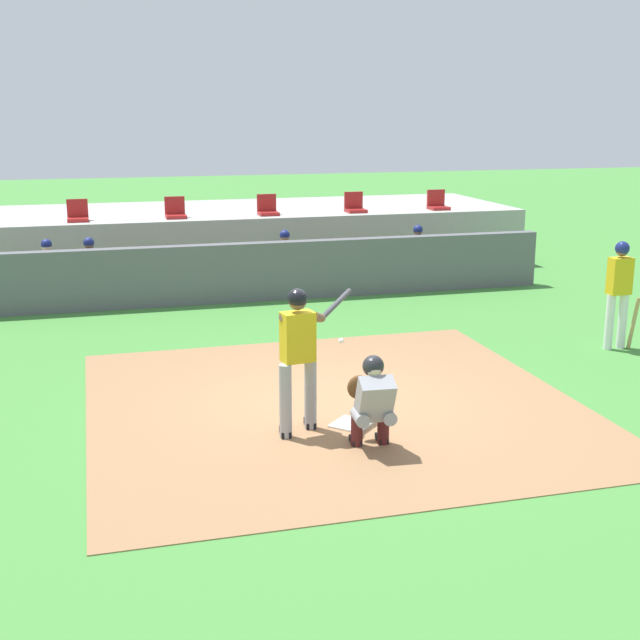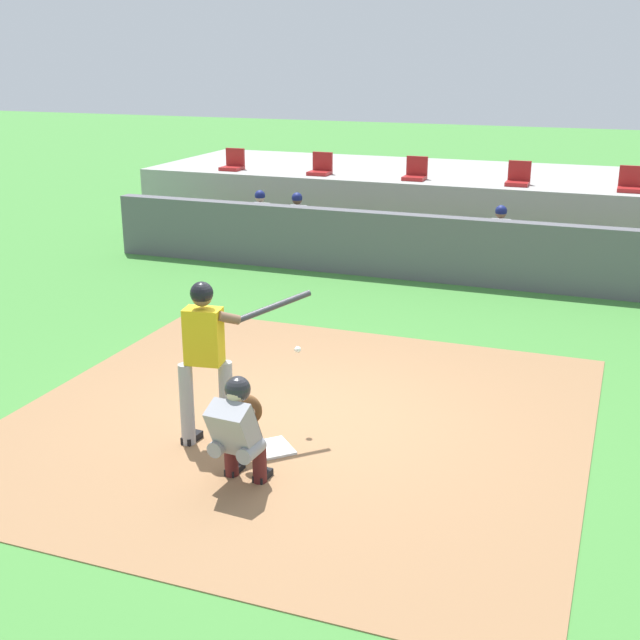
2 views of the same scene
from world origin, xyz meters
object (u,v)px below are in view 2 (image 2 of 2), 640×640
Objects in this scene: home_plate at (270,449)px; batter_at_plate at (207,353)px; dugout_player_2 at (498,240)px; stadium_seat_2 at (415,173)px; dugout_player_1 at (295,224)px; catcher_crouched at (239,426)px; stadium_seat_3 at (518,178)px; stadium_seat_0 at (233,164)px; stadium_seat_4 at (630,184)px; dugout_player_0 at (258,221)px; stadium_seat_1 at (321,168)px.

batter_at_plate is (-0.68, -0.05, 1.01)m from home_plate.
stadium_seat_2 is at bearing 136.45° from dugout_player_2.
dugout_player_1 is 2.71× the size of stadium_seat_2.
catcher_crouched is 11.00m from stadium_seat_3.
stadium_seat_0 is at bearing 116.43° from catcher_crouched.
batter_at_plate is 3.76× the size of stadium_seat_4.
dugout_player_0 is 4.93m from dugout_player_2.
stadium_seat_2 reaches higher than batter_at_plate.
home_plate is 8.24m from dugout_player_2.
dugout_player_0 and dugout_player_1 have the same top height.
stadium_seat_3 is at bearing 26.23° from dugout_player_1.
batter_at_plate is 1.02× the size of catcher_crouched.
batter_at_plate reaches higher than catcher_crouched.
stadium_seat_2 reaches higher than dugout_player_2.
home_plate is 0.92× the size of stadium_seat_2.
dugout_player_0 is at bearing 111.32° from batter_at_plate.
catcher_crouched is 8.94m from dugout_player_2.
dugout_player_1 is 4.68m from stadium_seat_3.
dugout_player_0 is 1.00× the size of dugout_player_1.
dugout_player_2 is at bearing 0.00° from dugout_player_0.
stadium_seat_4 is at bearing 0.00° from stadium_seat_3.
home_plate is 0.34× the size of dugout_player_2.
dugout_player_2 is at bearing -17.45° from stadium_seat_0.
dugout_player_0 is 0.83m from dugout_player_1.
home_plate is 0.25× the size of catcher_crouched.
batter_at_plate is 1.39× the size of dugout_player_0.
dugout_player_1 is at bearing 110.51° from home_plate.
stadium_seat_0 reaches higher than dugout_player_2.
stadium_seat_1 is (-2.57, 10.22, 0.50)m from batter_at_plate.
home_plate is 0.92× the size of stadium_seat_3.
stadium_seat_0 is at bearing 162.55° from dugout_player_2.
stadium_seat_1 and stadium_seat_3 have the same top height.
batter_at_plate is 1.39× the size of dugout_player_2.
stadium_seat_0 is (-1.54, 2.03, 0.86)m from dugout_player_0.
dugout_player_0 is 2.71× the size of stadium_seat_0.
dugout_player_2 is (4.10, 0.00, 0.00)m from dugout_player_1.
home_plate is 0.92× the size of stadium_seat_0.
stadium_seat_0 is 1.00× the size of stadium_seat_4.
stadium_seat_2 is 4.33m from stadium_seat_4.
catcher_crouched is at bearing -71.01° from dugout_player_1.
home_plate is 0.94m from catcher_crouched.
stadium_seat_3 is (1.76, 10.22, 0.50)m from batter_at_plate.
dugout_player_1 is 2.71× the size of stadium_seat_0.
stadium_seat_2 is at bearing 180.00° from stadium_seat_4.
dugout_player_2 reaches higher than catcher_crouched.
stadium_seat_4 is at bearing 0.00° from stadium_seat_1.
batter_at_plate is 8.53m from dugout_player_1.
stadium_seat_0 is 1.00× the size of stadium_seat_2.
home_plate is 9.04m from dugout_player_0.
dugout_player_1 is 2.71× the size of stadium_seat_4.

